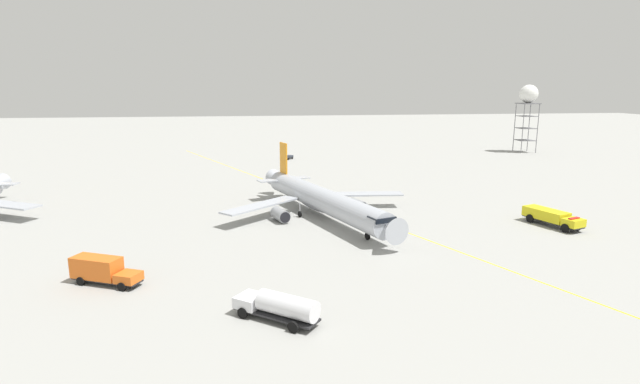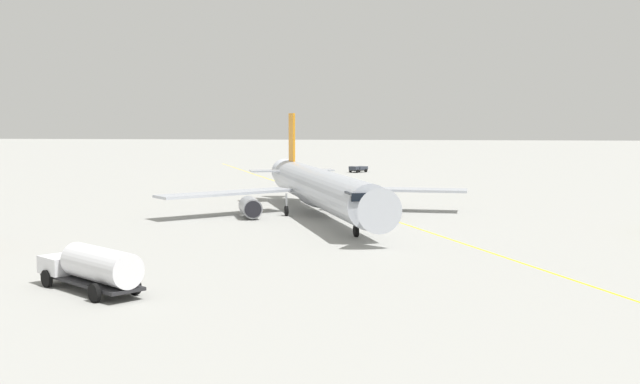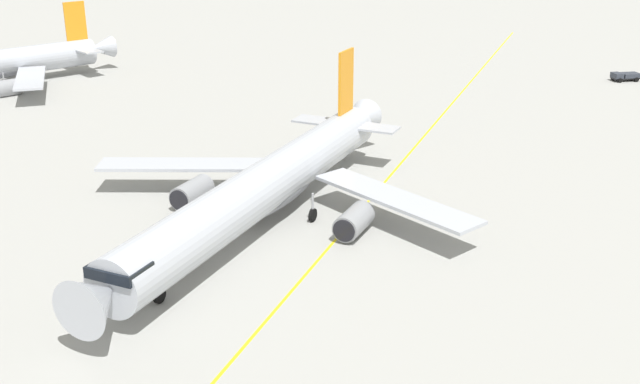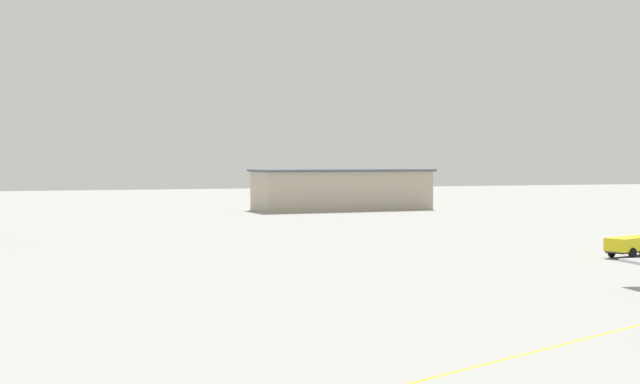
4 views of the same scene
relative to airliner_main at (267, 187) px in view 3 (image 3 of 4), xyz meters
The scene contains 4 objects.
ground_plane 3.62m from the airliner_main, 103.28° to the left, with size 600.00×600.00×0.00m, color #9E9E99.
airliner_main is the anchor object (origin of this frame).
baggage_truck_truck 70.07m from the airliner_main, 89.89° to the left, with size 3.71×4.21×1.22m.
taxiway_centreline 7.39m from the airliner_main, 40.65° to the left, with size 76.96×183.99×0.01m.
Camera 3 is at (43.06, -40.94, 24.78)m, focal length 42.91 mm.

